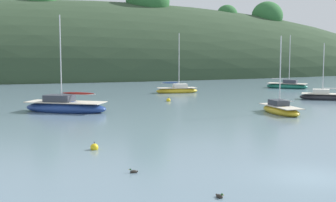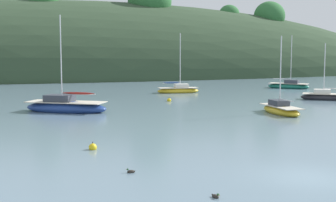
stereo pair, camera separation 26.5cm
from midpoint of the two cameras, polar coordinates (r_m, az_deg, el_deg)
ground_plane at (r=21.47m, az=16.63°, el=-8.73°), size 400.00×400.00×0.00m
far_shoreline_hill at (r=96.70m, az=-10.25°, el=2.94°), size 150.00×36.00×33.81m
sailboat_navy_dinghy at (r=41.59m, az=13.55°, el=-1.01°), size 2.03×5.42×6.76m
sailboat_orange_cutter at (r=42.51m, az=-12.01°, el=-0.67°), size 7.70×6.04×8.66m
sailboat_grey_yawl at (r=54.43m, az=18.52°, el=0.51°), size 5.44×4.58×6.30m
sailboat_teal_outer at (r=68.82m, az=14.38°, el=1.78°), size 5.46×5.50×7.61m
sailboat_white_near at (r=59.84m, az=1.38°, el=1.33°), size 5.45×2.30×7.63m
mooring_buoy_outer at (r=26.33m, az=-8.72°, el=-5.51°), size 0.44×0.44×0.54m
mooring_buoy_inner at (r=49.92m, az=0.29°, el=0.10°), size 0.44×0.44×0.54m
duck_trailing at (r=21.33m, az=-4.12°, el=-8.43°), size 0.43×0.24×0.24m
duck_lone_left at (r=17.95m, az=6.15°, el=-11.29°), size 0.27×0.42×0.24m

